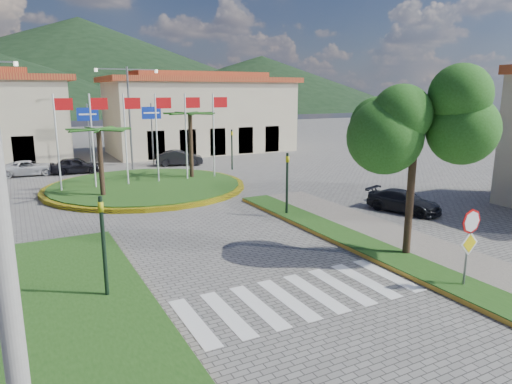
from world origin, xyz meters
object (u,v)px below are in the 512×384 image
roundabout_island (146,186)px  deciduous_tree (416,119)px  stop_sign (470,236)px  car_dark_b (179,158)px  white_van (30,168)px  car_side_right (404,201)px  car_dark_a (76,165)px

roundabout_island → deciduous_tree: (5.50, -17.00, 5.00)m
stop_sign → car_dark_b: stop_sign is taller
stop_sign → white_van: (-11.34, 28.78, -1.24)m
car_side_right → stop_sign: bearing=-143.3°
deciduous_tree → car_dark_a: size_ratio=1.86×
roundabout_island → car_side_right: size_ratio=3.30×
car_dark_b → car_side_right: car_dark_b is taller
car_dark_a → deciduous_tree: bearing=-153.8°
white_van → car_side_right: size_ratio=1.04×
white_van → car_dark_b: size_ratio=1.03×
roundabout_island → stop_sign: (4.90, -20.04, 1.62)m
roundabout_island → car_dark_b: size_ratio=3.27×
deciduous_tree → car_dark_a: (-8.78, 25.00, -4.55)m
car_dark_b → deciduous_tree: bearing=-161.5°
roundabout_island → stop_sign: roundabout_island is taller
car_side_right → deciduous_tree: bearing=-153.5°
white_van → car_dark_a: 3.25m
car_dark_b → car_side_right: 20.79m
car_dark_a → car_side_right: car_dark_a is taller
stop_sign → white_van: size_ratio=0.66×
roundabout_island → car_dark_b: (4.95, 8.00, 0.47)m
stop_sign → white_van: stop_sign is taller
deciduous_tree → stop_sign: bearing=-101.2°
roundabout_island → deciduous_tree: 18.55m
car_dark_b → roundabout_island: bearing=165.5°
white_van → car_dark_b: bearing=-88.0°
car_dark_a → car_side_right: (13.63, -20.08, -0.06)m
car_dark_a → car_side_right: size_ratio=0.95×
deciduous_tree → white_van: 28.75m
roundabout_island → car_side_right: roundabout_island is taller
stop_sign → car_dark_a: stop_sign is taller
roundabout_island → car_side_right: (10.34, -12.08, 0.38)m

